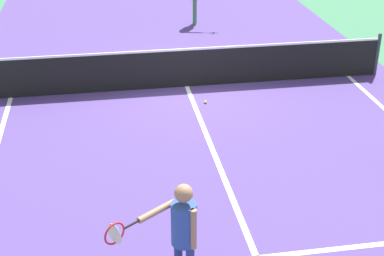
# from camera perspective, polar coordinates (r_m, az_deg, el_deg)

# --- Properties ---
(ground_plane) EXTENTS (60.00, 60.00, 0.00)m
(ground_plane) POSITION_cam_1_polar(r_m,az_deg,el_deg) (13.79, -0.53, 4.17)
(ground_plane) COLOR #38724C
(court_surface_inbounds) EXTENTS (10.62, 24.40, 0.00)m
(court_surface_inbounds) POSITION_cam_1_polar(r_m,az_deg,el_deg) (13.79, -0.53, 4.18)
(court_surface_inbounds) COLOR #4C387A
(court_surface_inbounds) RESTS_ON ground_plane
(line_center_service) EXTENTS (0.10, 6.40, 0.01)m
(line_center_service) POSITION_cam_1_polar(r_m,az_deg,el_deg) (10.96, 2.08, -2.20)
(line_center_service) COLOR white
(line_center_service) RESTS_ON ground_plane
(net) EXTENTS (9.71, 0.09, 1.07)m
(net) POSITION_cam_1_polar(r_m,az_deg,el_deg) (13.61, -0.54, 6.09)
(net) COLOR #33383D
(net) RESTS_ON ground_plane
(player_near) EXTENTS (1.13, 0.65, 1.67)m
(player_near) POSITION_cam_1_polar(r_m,az_deg,el_deg) (7.13, -1.01, -10.08)
(player_near) COLOR navy
(player_near) RESTS_ON ground_plane
(tennis_ball_near_net) EXTENTS (0.07, 0.07, 0.07)m
(tennis_ball_near_net) POSITION_cam_1_polar(r_m,az_deg,el_deg) (12.88, 1.35, 2.61)
(tennis_ball_near_net) COLOR #CCE033
(tennis_ball_near_net) RESTS_ON ground_plane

